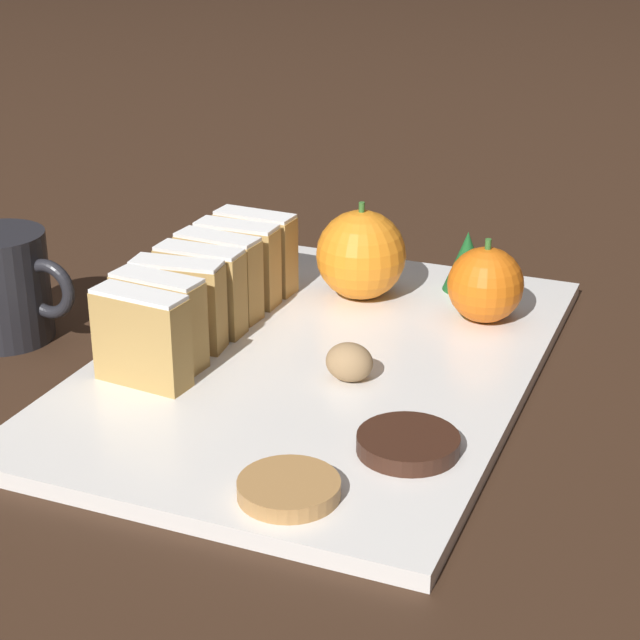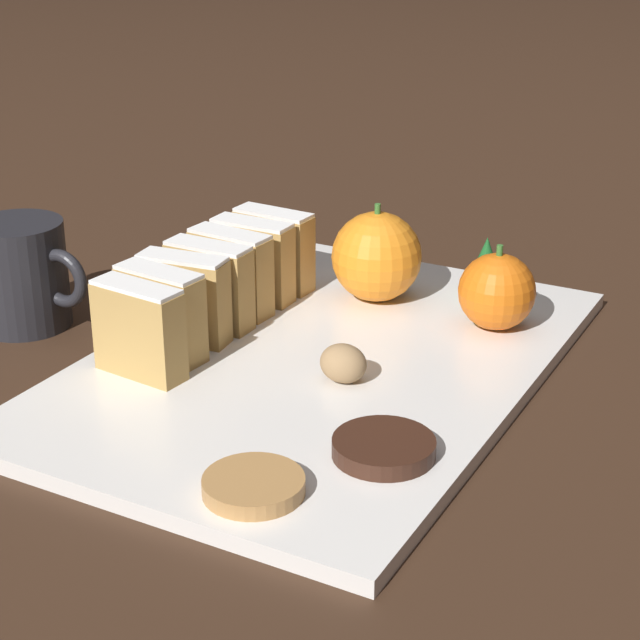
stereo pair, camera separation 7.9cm
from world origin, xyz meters
TOP-DOWN VIEW (x-y plane):
  - ground_plane at (0.00, 0.00)m, footprint 6.00×6.00m
  - serving_platter at (0.00, 0.00)m, footprint 0.31×0.46m
  - stollen_slice_front at (-0.10, -0.09)m, footprint 0.07×0.03m
  - stollen_slice_second at (-0.10, -0.05)m, footprint 0.07×0.03m
  - stollen_slice_third at (-0.11, -0.02)m, footprint 0.07×0.03m
  - stollen_slice_fourth at (-0.11, 0.01)m, footprint 0.07×0.02m
  - stollen_slice_fifth at (-0.11, 0.04)m, footprint 0.07×0.03m
  - stollen_slice_sixth at (-0.11, 0.08)m, footprint 0.07×0.02m
  - stollen_slice_back at (-0.10, 0.11)m, footprint 0.07×0.03m
  - orange_near at (-0.01, 0.13)m, footprint 0.08×0.08m
  - orange_far at (0.10, 0.12)m, footprint 0.06×0.06m
  - walnut at (0.03, -0.03)m, footprint 0.03×0.03m
  - chocolate_cookie at (0.10, -0.11)m, footprint 0.07×0.07m
  - gingerbread_cookie at (0.06, -0.19)m, footprint 0.06×0.06m
  - evergreen_sprig at (0.07, 0.18)m, footprint 0.04×0.04m
  - coffee_mug at (-0.26, -0.04)m, footprint 0.11×0.08m

SIDE VIEW (x-z plane):
  - ground_plane at x=0.00m, z-range 0.00..0.00m
  - serving_platter at x=0.00m, z-range 0.00..0.01m
  - gingerbread_cookie at x=0.06m, z-range 0.01..0.02m
  - chocolate_cookie at x=0.10m, z-range 0.01..0.02m
  - walnut at x=0.03m, z-range 0.01..0.04m
  - evergreen_sprig at x=0.07m, z-range 0.01..0.06m
  - orange_far at x=0.10m, z-range 0.01..0.08m
  - coffee_mug at x=-0.26m, z-range 0.00..0.09m
  - stollen_slice_front at x=-0.10m, z-range 0.01..0.08m
  - stollen_slice_second at x=-0.10m, z-range 0.01..0.08m
  - stollen_slice_third at x=-0.11m, z-range 0.01..0.08m
  - stollen_slice_fourth at x=-0.11m, z-range 0.01..0.08m
  - stollen_slice_fifth at x=-0.11m, z-range 0.01..0.08m
  - stollen_slice_sixth at x=-0.11m, z-range 0.01..0.08m
  - stollen_slice_back at x=-0.10m, z-range 0.01..0.08m
  - orange_near at x=-0.01m, z-range 0.01..0.09m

